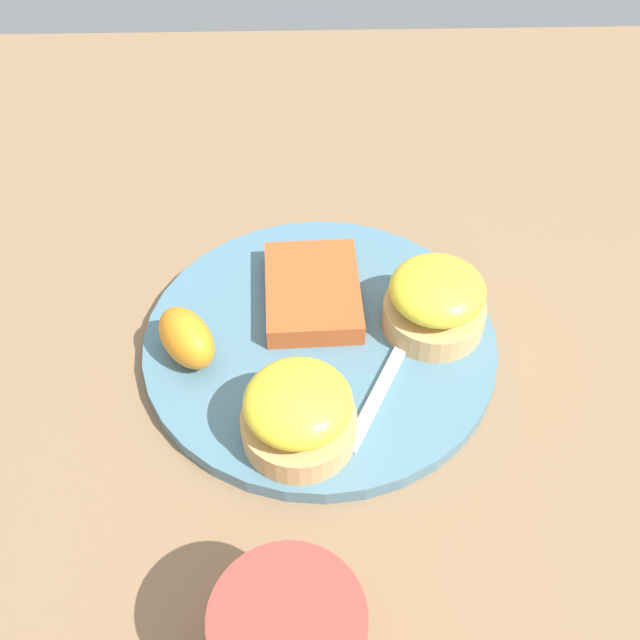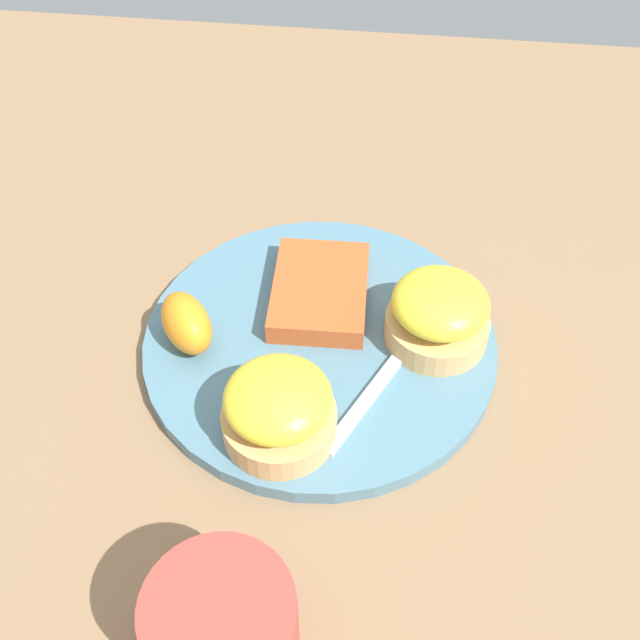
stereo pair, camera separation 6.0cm
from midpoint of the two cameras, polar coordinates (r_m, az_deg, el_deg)
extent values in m
plane|color=#846647|center=(0.62, -2.74, -2.25)|extent=(1.10, 1.10, 0.00)
cylinder|color=slate|center=(0.62, -2.77, -1.83)|extent=(0.29, 0.29, 0.01)
cylinder|color=tan|center=(0.55, -4.79, -8.27)|extent=(0.08, 0.08, 0.02)
ellipsoid|color=yellow|center=(0.52, -4.99, -6.47)|extent=(0.08, 0.08, 0.04)
cylinder|color=tan|center=(0.61, 5.91, 0.24)|extent=(0.08, 0.08, 0.02)
ellipsoid|color=yellow|center=(0.59, 6.12, 2.15)|extent=(0.08, 0.08, 0.04)
cube|color=#B94F24|center=(0.63, -3.27, 2.03)|extent=(0.11, 0.08, 0.02)
ellipsoid|color=orange|center=(0.60, -12.98, -1.51)|extent=(0.07, 0.06, 0.04)
cube|color=silver|center=(0.57, 1.52, -5.78)|extent=(0.11, 0.06, 0.00)
cube|color=silver|center=(0.66, 6.31, 2.94)|extent=(0.05, 0.04, 0.00)
camera|label=1|loc=(0.03, -92.87, -3.16)|focal=42.00mm
camera|label=2|loc=(0.03, 87.13, 3.16)|focal=42.00mm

